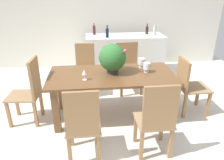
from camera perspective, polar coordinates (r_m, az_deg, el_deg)
ground_plane at (r=3.68m, az=-0.03°, el=-9.52°), size 7.04×7.04×0.00m
back_wall at (r=5.71m, az=-2.89°, el=16.58°), size 6.40×0.10×2.60m
dining_table at (r=3.39m, az=-0.07°, el=-0.54°), size 1.95×0.93×0.75m
chair_head_end at (r=3.52m, az=-20.94°, el=-2.30°), size 0.50×0.45×1.05m
chair_near_right at (r=2.68m, az=11.73°, el=-9.77°), size 0.45×0.43×1.03m
chair_foot_end at (r=3.77m, az=19.50°, el=-0.93°), size 0.48×0.45×0.95m
chair_far_left at (r=4.30m, az=-7.14°, el=3.51°), size 0.44×0.45×0.99m
chair_near_left at (r=2.57m, az=-7.70°, el=-11.31°), size 0.42×0.46×1.02m
chair_far_right at (r=4.37m, az=4.23°, el=4.05°), size 0.51×0.51×0.98m
flower_centerpiece at (r=3.31m, az=0.14°, el=5.86°), size 0.42×0.42×0.46m
crystal_vase_left at (r=3.63m, az=7.84°, el=4.82°), size 0.12×0.12×0.16m
crystal_vase_center_near at (r=3.43m, az=9.17°, el=3.56°), size 0.11×0.11×0.15m
wine_glass at (r=3.12m, az=-7.36°, el=1.98°), size 0.07×0.07×0.16m
kitchen_counter at (r=5.27m, az=3.35°, el=6.67°), size 1.83×0.68×0.94m
wine_bottle_tall at (r=5.30m, az=11.18°, el=12.86°), size 0.06×0.06×0.28m
wine_bottle_green at (r=5.24m, az=-4.76°, el=13.05°), size 0.07×0.07×0.26m
wine_bottle_amber at (r=4.92m, az=-1.28°, el=12.41°), size 0.07×0.07×0.27m
wine_bottle_dark at (r=5.36m, az=9.23°, el=12.94°), size 0.06×0.06×0.24m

